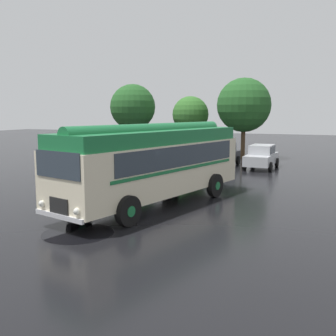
{
  "coord_description": "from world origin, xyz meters",
  "views": [
    {
      "loc": [
        7.12,
        -14.55,
        3.94
      ],
      "look_at": [
        0.31,
        2.04,
        1.4
      ],
      "focal_mm": 42.0,
      "sensor_mm": 36.0,
      "label": 1
    }
  ],
  "objects": [
    {
      "name": "car_mid_right",
      "position": [
        -0.19,
        13.78,
        0.85
      ],
      "size": [
        2.16,
        4.3,
        1.66
      ],
      "color": "black",
      "rests_on": "ground"
    },
    {
      "name": "puddle_patch",
      "position": [
        -0.38,
        -4.11,
        0.0
      ],
      "size": [
        2.35,
        2.35,
        0.01
      ],
      "primitive_type": "cylinder",
      "color": "black",
      "rests_on": "ground"
    },
    {
      "name": "car_mid_left",
      "position": [
        -2.98,
        13.17,
        0.85
      ],
      "size": [
        2.0,
        4.22,
        1.66
      ],
      "color": "#144C28",
      "rests_on": "ground"
    },
    {
      "name": "tree_far_left",
      "position": [
        -9.84,
        18.16,
        4.39
      ],
      "size": [
        4.18,
        4.18,
        6.54
      ],
      "color": "#4C3823",
      "rests_on": "ground"
    },
    {
      "name": "car_far_right",
      "position": [
        2.75,
        13.57,
        0.85
      ],
      "size": [
        2.09,
        4.27,
        1.66
      ],
      "color": "#B7BABF",
      "rests_on": "ground"
    },
    {
      "name": "tree_left_of_centre",
      "position": [
        -4.7,
        19.69,
        3.7
      ],
      "size": [
        3.3,
        3.3,
        5.42
      ],
      "color": "#4C3823",
      "rests_on": "ground"
    },
    {
      "name": "vintage_bus",
      "position": [
        0.31,
        0.53,
        1.89
      ],
      "size": [
        4.91,
        10.38,
        3.49
      ],
      "color": "beige",
      "rests_on": "ground"
    },
    {
      "name": "car_near_left",
      "position": [
        -5.65,
        13.13,
        0.85
      ],
      "size": [
        2.38,
        4.39,
        1.66
      ],
      "color": "navy",
      "rests_on": "ground"
    },
    {
      "name": "ground_plane",
      "position": [
        0.0,
        0.0,
        0.0
      ],
      "size": [
        120.0,
        120.0,
        0.0
      ],
      "primitive_type": "plane",
      "color": "black"
    },
    {
      "name": "tree_centre",
      "position": [
        0.27,
        19.16,
        4.57
      ],
      "size": [
        4.59,
        4.59,
        6.86
      ],
      "color": "#4C3823",
      "rests_on": "ground"
    }
  ]
}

